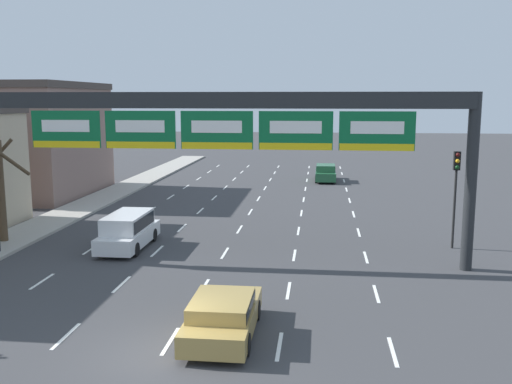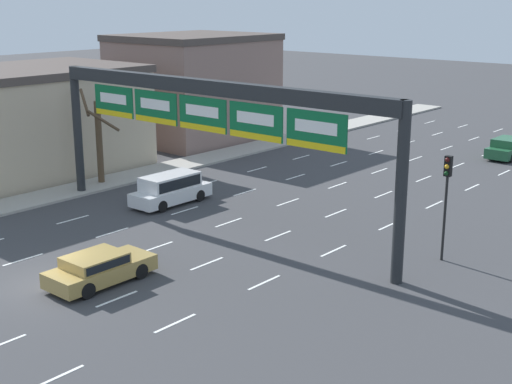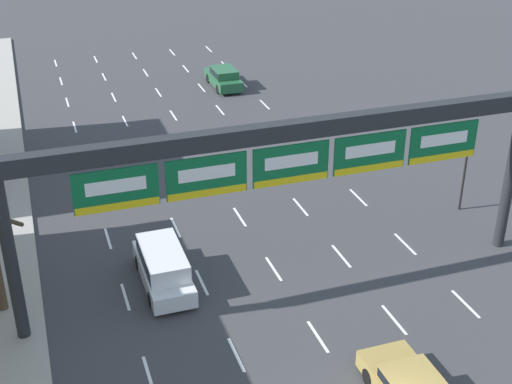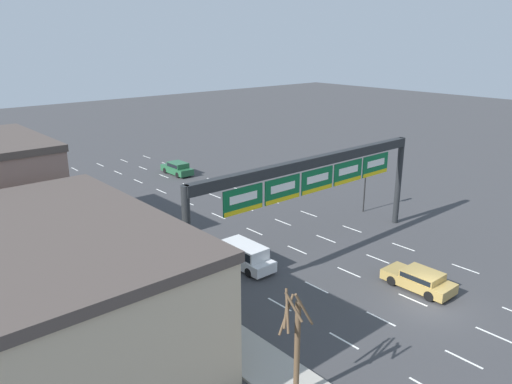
{
  "view_description": "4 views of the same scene",
  "coord_description": "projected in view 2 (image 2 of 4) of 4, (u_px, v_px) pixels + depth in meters",
  "views": [
    {
      "loc": [
        4.38,
        -14.87,
        7.24
      ],
      "look_at": [
        1.73,
        8.87,
        3.32
      ],
      "focal_mm": 40.0,
      "sensor_mm": 36.0,
      "label": 1
    },
    {
      "loc": [
        24.08,
        -14.93,
        11.34
      ],
      "look_at": [
        1.9,
        10.96,
        2.0
      ],
      "focal_mm": 50.0,
      "sensor_mm": 36.0,
      "label": 2
    },
    {
      "loc": [
        -9.27,
        -13.94,
        17.48
      ],
      "look_at": [
        -0.68,
        11.44,
        3.74
      ],
      "focal_mm": 50.0,
      "sensor_mm": 36.0,
      "label": 3
    },
    {
      "loc": [
        -25.25,
        -13.35,
        15.52
      ],
      "look_at": [
        -0.99,
        14.65,
        3.97
      ],
      "focal_mm": 35.0,
      "sensor_mm": 36.0,
      "label": 4
    }
  ],
  "objects": [
    {
      "name": "building_near",
      "position": [
        12.0,
        122.0,
        46.55
      ],
      "size": [
        10.08,
        16.4,
        6.91
      ],
      "color": "#C6B293",
      "rests_on": "ground_plane"
    },
    {
      "name": "car_green",
      "position": [
        508.0,
        147.0,
        51.82
      ],
      "size": [
        1.8,
        4.55,
        1.49
      ],
      "color": "#235B38",
      "rests_on": "ground_plane"
    },
    {
      "name": "car_gold",
      "position": [
        99.0,
        267.0,
        29.03
      ],
      "size": [
        1.98,
        4.49,
        1.29
      ],
      "color": "#A88947",
      "rests_on": "ground_plane"
    },
    {
      "name": "traffic_light_near_gantry",
      "position": [
        447.0,
        187.0,
        30.91
      ],
      "size": [
        0.3,
        0.35,
        4.76
      ],
      "color": "black",
      "rests_on": "ground_plane"
    },
    {
      "name": "suv_white",
      "position": [
        171.0,
        188.0,
        40.19
      ],
      "size": [
        1.85,
        4.85,
        1.73
      ],
      "color": "silver",
      "rests_on": "ground_plane"
    },
    {
      "name": "tree_bare_second",
      "position": [
        99.0,
        136.0,
        43.84
      ],
      "size": [
        2.39,
        2.07,
        5.82
      ],
      "color": "brown",
      "rests_on": "sidewalk_left"
    },
    {
      "name": "lane_dashes",
      "position": [
        260.0,
        212.0,
        38.93
      ],
      "size": [
        13.32,
        67.0,
        0.01
      ],
      "color": "white",
      "rests_on": "ground_plane"
    },
    {
      "name": "ground_plane",
      "position": [
        46.0,
        285.0,
        29.04
      ],
      "size": [
        220.0,
        220.0,
        0.0
      ],
      "primitive_type": "plane",
      "color": "#3D3D3F"
    },
    {
      "name": "sign_gantry",
      "position": [
        207.0,
        109.0,
        34.38
      ],
      "size": [
        21.9,
        0.7,
        7.53
      ],
      "color": "#232628",
      "rests_on": "ground_plane"
    },
    {
      "name": "building_far",
      "position": [
        194.0,
        87.0,
        58.37
      ],
      "size": [
        9.75,
        11.55,
        8.47
      ],
      "color": "gray",
      "rests_on": "ground_plane"
    }
  ]
}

